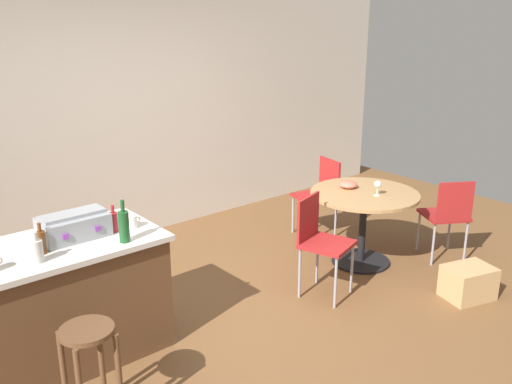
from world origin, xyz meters
The scene contains 17 objects.
ground_plane centered at (0.00, 0.00, 0.00)m, with size 8.80×8.80×0.00m, color brown.
back_wall centered at (0.00, 2.35, 1.35)m, with size 8.00×0.10×2.70m, color beige.
kitchen_island centered at (-1.34, 0.50, 0.45)m, with size 1.35×0.76×0.89m.
wooden_stool centered at (-1.52, -0.27, 0.47)m, with size 0.32×0.32×0.66m.
dining_table centered at (1.51, 0.20, 0.56)m, with size 1.05×1.05×0.73m.
folding_chair_near centered at (2.20, -0.29, 0.50)m, with size 0.55×0.55×0.85m.
folding_chair_far centered at (1.74, 1.00, 0.50)m, with size 0.47×0.47×0.85m.
folding_chair_left centered at (0.72, 0.03, 0.53)m, with size 0.50×0.50×0.88m.
toolbox centered at (-1.23, 0.53, 0.98)m, with size 0.45×0.29×0.18m.
bottle_0 centered at (-1.57, 0.29, 0.97)m, with size 0.08×0.08×0.20m.
bottle_1 centered at (-0.97, 0.45, 0.97)m, with size 0.06×0.06×0.20m.
bottle_2 centered at (-1.50, 0.40, 0.97)m, with size 0.06×0.06×0.21m.
bottle_3 centered at (-0.99, 0.23, 1.01)m, with size 0.07×0.07×0.30m.
cup_0 centered at (-0.83, 0.44, 0.94)m, with size 0.12×0.08×0.09m.
wine_glass centered at (1.53, 0.07, 0.84)m, with size 0.07×0.07×0.14m.
serving_bowl centered at (1.50, 0.40, 0.77)m, with size 0.18×0.18×0.07m, color #DB6651.
cardboard_box centered at (1.66, -0.87, 0.14)m, with size 0.41×0.31×0.29m, color tan.
Camera 1 is at (-2.59, -3.07, 2.39)m, focal length 39.51 mm.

